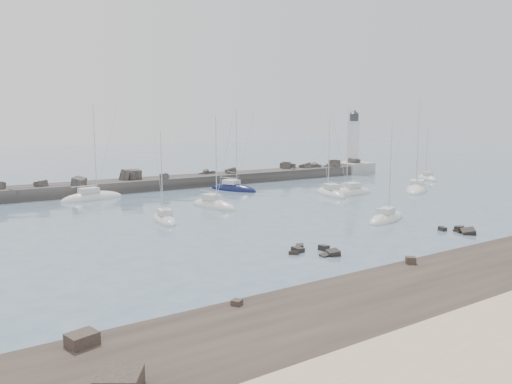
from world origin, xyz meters
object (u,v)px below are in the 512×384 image
Objects in this scene: sailboat_4 at (92,198)px; sailboat_8 at (350,194)px; lighthouse at (353,159)px; sailboat_10 at (417,190)px; sailboat_7 at (233,189)px; sailboat_5 at (213,206)px; sailboat_9 at (330,194)px; sailboat_11 at (427,179)px; sailboat_3 at (164,220)px; sailboat_6 at (386,219)px.

sailboat_8 is (35.13, -17.55, 0.01)m from sailboat_4.
lighthouse reaches higher than sailboat_8.
sailboat_10 is (11.97, -3.23, -0.01)m from sailboat_8.
sailboat_10 is (24.71, -17.58, -0.00)m from sailboat_7.
sailboat_5 is 20.52m from sailboat_9.
sailboat_11 is at bearing -10.46° from sailboat_4.
sailboat_8 is at bearing 5.72° from sailboat_3.
lighthouse is at bearing 66.18° from sailboat_10.
sailboat_4 is (-2.40, 20.83, 0.01)m from sailboat_3.
sailboat_7 is (-36.54, -9.21, -2.95)m from lighthouse.
sailboat_6 is at bearing -32.44° from sailboat_3.
sailboat_5 is at bearing 178.79° from sailboat_9.
sailboat_4 is at bearing 96.57° from sailboat_3.
lighthouse reaches higher than sailboat_9.
sailboat_3 is 25.89m from sailboat_6.
sailboat_10 is at bearing 0.06° from sailboat_3.
sailboat_6 is 0.86× the size of sailboat_7.
sailboat_7 is (10.75, 12.64, -0.01)m from sailboat_5.
sailboat_10 reaches higher than sailboat_6.
sailboat_7 reaches higher than sailboat_5.
sailboat_6 is 0.86× the size of sailboat_8.
sailboat_9 reaches higher than sailboat_11.
sailboat_9 is at bearing -140.23° from lighthouse.
sailboat_6 is at bearing -122.36° from sailboat_8.
sailboat_4 reaches higher than sailboat_9.
sailboat_3 is 44.70m from sailboat_10.
sailboat_5 is at bearing 172.07° from sailboat_10.
sailboat_7 is (19.99, 17.63, 0.01)m from sailboat_3.
sailboat_7 reaches higher than sailboat_9.
sailboat_6 is 0.94× the size of sailboat_9.
sailboat_6 is at bearing -148.61° from sailboat_10.
sailboat_4 is 0.92× the size of sailboat_10.
sailboat_4 is 1.34× the size of sailboat_11.
sailboat_5 is at bearing 175.84° from sailboat_8.
sailboat_5 is 16.59m from sailboat_7.
sailboat_11 is (14.82, 9.36, 0.01)m from sailboat_10.
sailboat_4 is 1.19× the size of sailboat_6.
lighthouse reaches higher than sailboat_3.
lighthouse is at bearing 99.74° from sailboat_11.
sailboat_10 reaches higher than sailboat_9.
sailboat_10 is at bearing -113.82° from lighthouse.
sailboat_8 is at bearing 57.64° from sailboat_6.
sailboat_6 is at bearing -113.19° from sailboat_9.
sailboat_3 is at bearing -83.43° from sailboat_4.
sailboat_8 is 1.09× the size of sailboat_9.
sailboat_9 is at bearing -26.85° from sailboat_4.
sailboat_4 is at bearing 153.15° from sailboat_9.
sailboat_9 is at bearing -1.21° from sailboat_5.
lighthouse is 1.32× the size of sailboat_11.
sailboat_6 reaches higher than sailboat_11.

